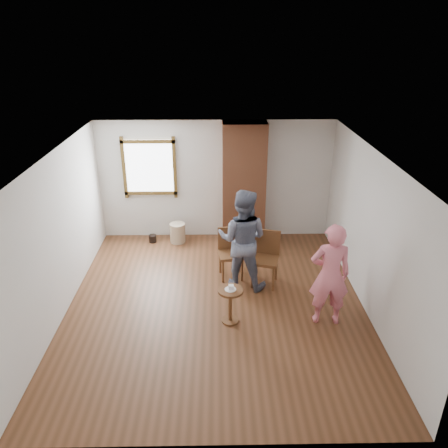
{
  "coord_description": "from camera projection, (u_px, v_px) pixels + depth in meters",
  "views": [
    {
      "loc": [
        0.03,
        -6.22,
        4.35
      ],
      "look_at": [
        0.15,
        0.8,
        1.15
      ],
      "focal_mm": 35.0,
      "sensor_mm": 36.0,
      "label": 1
    }
  ],
  "objects": [
    {
      "name": "dining_chair_left",
      "position": [
        230.0,
        250.0,
        8.15
      ],
      "size": [
        0.5,
        0.5,
        0.95
      ],
      "rotation": [
        0.0,
        0.0,
        0.13
      ],
      "color": "brown",
      "rests_on": "ground"
    },
    {
      "name": "dining_chair_right",
      "position": [
        266.0,
        255.0,
        7.91
      ],
      "size": [
        0.57,
        0.57,
        1.0
      ],
      "rotation": [
        0.0,
        0.0,
        -0.27
      ],
      "color": "brown",
      "rests_on": "ground"
    },
    {
      "name": "side_table",
      "position": [
        230.0,
        300.0,
        6.88
      ],
      "size": [
        0.4,
        0.4,
        0.6
      ],
      "color": "brown",
      "rests_on": "ground"
    },
    {
      "name": "cake_slice",
      "position": [
        231.0,
        287.0,
        6.78
      ],
      "size": [
        0.08,
        0.07,
        0.06
      ],
      "primitive_type": "cube",
      "color": "white",
      "rests_on": "cake_plate"
    },
    {
      "name": "dark_pot",
      "position": [
        153.0,
        239.0,
        9.59
      ],
      "size": [
        0.22,
        0.22,
        0.16
      ],
      "primitive_type": "cylinder",
      "rotation": [
        0.0,
        0.0,
        -0.42
      ],
      "color": "black",
      "rests_on": "ground"
    },
    {
      "name": "stoneware_crock",
      "position": [
        178.0,
        233.0,
        9.54
      ],
      "size": [
        0.36,
        0.36,
        0.43
      ],
      "primitive_type": "cylinder",
      "rotation": [
        0.0,
        0.0,
        0.09
      ],
      "color": "tan",
      "rests_on": "ground"
    },
    {
      "name": "person_pink",
      "position": [
        330.0,
        275.0,
        6.71
      ],
      "size": [
        0.64,
        0.44,
        1.71
      ],
      "primitive_type": "imported",
      "rotation": [
        0.0,
        0.0,
        3.1
      ],
      "color": "pink",
      "rests_on": "ground"
    },
    {
      "name": "cake_plate",
      "position": [
        230.0,
        289.0,
        6.8
      ],
      "size": [
        0.18,
        0.18,
        0.01
      ],
      "primitive_type": "cylinder",
      "color": "white",
      "rests_on": "side_table"
    },
    {
      "name": "man",
      "position": [
        243.0,
        240.0,
        7.66
      ],
      "size": [
        1.06,
        0.92,
        1.85
      ],
      "primitive_type": "imported",
      "rotation": [
        0.0,
        0.0,
        2.87
      ],
      "color": "#121732",
      "rests_on": "ground"
    },
    {
      "name": "room_shell",
      "position": [
        212.0,
        193.0,
        7.26
      ],
      "size": [
        5.04,
        5.52,
        2.62
      ],
      "color": "silver",
      "rests_on": "ground"
    },
    {
      "name": "ground",
      "position": [
        216.0,
        305.0,
        7.46
      ],
      "size": [
        5.5,
        5.5,
        0.0
      ],
      "primitive_type": "plane",
      "color": "brown",
      "rests_on": "ground"
    },
    {
      "name": "brick_chimney",
      "position": [
        244.0,
        184.0,
        9.21
      ],
      "size": [
        0.9,
        0.5,
        2.6
      ],
      "primitive_type": "cube",
      "color": "#A45C3A",
      "rests_on": "ground"
    }
  ]
}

